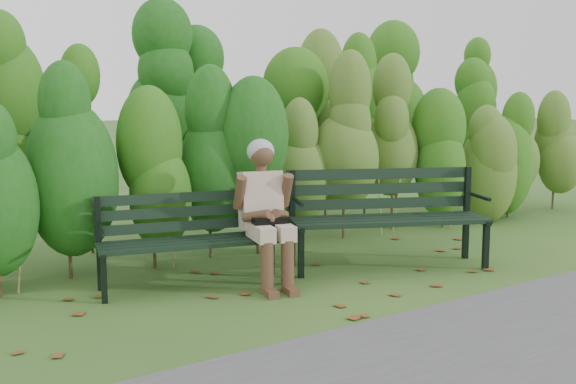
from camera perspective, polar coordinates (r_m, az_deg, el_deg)
ground at (r=5.61m, az=2.04°, el=-8.03°), size 80.00×80.00×0.00m
footpath at (r=4.14m, az=21.00°, el=-14.42°), size 60.00×2.50×0.01m
hedge_band at (r=6.98m, az=-7.05°, el=5.57°), size 11.04×1.67×2.42m
leaf_litter at (r=5.49m, az=4.93°, el=-8.37°), size 5.61×2.20×0.01m
bench_left at (r=5.61m, az=-8.18°, el=-3.35°), size 1.61×0.86×0.77m
bench_right at (r=6.27m, az=8.26°, el=-1.46°), size 1.86×1.26×0.89m
seated_woman at (r=5.57m, az=-1.93°, el=-1.08°), size 0.53×0.77×1.21m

